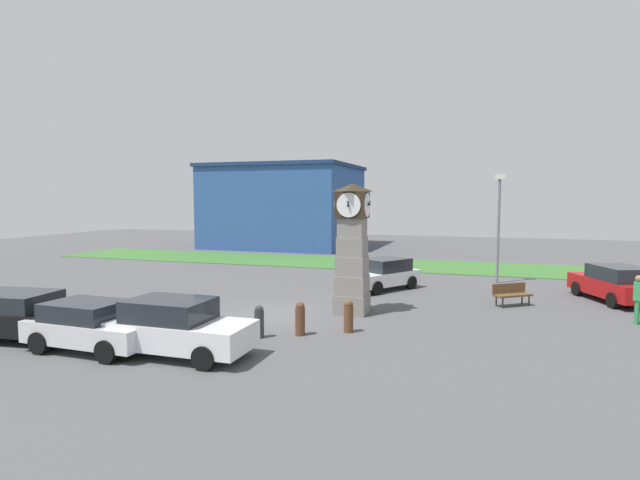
% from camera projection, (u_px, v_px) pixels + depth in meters
% --- Properties ---
extents(ground_plane, '(82.85, 82.85, 0.00)m').
position_uv_depth(ground_plane, '(272.00, 314.00, 18.98)').
color(ground_plane, '#4C4C4F').
extents(clock_tower, '(1.44, 1.40, 4.93)m').
position_uv_depth(clock_tower, '(352.00, 250.00, 18.88)').
color(clock_tower, gray).
rests_on(clock_tower, ground_plane).
extents(bollard_near_tower, '(0.30, 0.30, 1.04)m').
position_uv_depth(bollard_near_tower, '(259.00, 321.00, 15.66)').
color(bollard_near_tower, '#333338').
rests_on(bollard_near_tower, ground_plane).
extents(bollard_mid_row, '(0.31, 0.31, 1.09)m').
position_uv_depth(bollard_mid_row, '(300.00, 318.00, 15.94)').
color(bollard_mid_row, brown).
rests_on(bollard_mid_row, ground_plane).
extents(bollard_far_row, '(0.31, 0.31, 1.07)m').
position_uv_depth(bollard_far_row, '(349.00, 316.00, 16.30)').
color(bollard_far_row, brown).
rests_on(bollard_far_row, ground_plane).
extents(car_navy_sedan, '(4.60, 2.39, 1.46)m').
position_uv_depth(car_navy_sedan, '(20.00, 315.00, 15.53)').
color(car_navy_sedan, black).
rests_on(car_navy_sedan, ground_plane).
extents(car_near_tower, '(3.88, 1.94, 1.41)m').
position_uv_depth(car_near_tower, '(92.00, 325.00, 14.39)').
color(car_near_tower, silver).
rests_on(car_near_tower, ground_plane).
extents(car_by_building, '(4.09, 1.90, 1.58)m').
position_uv_depth(car_by_building, '(177.00, 327.00, 13.87)').
color(car_by_building, silver).
rests_on(car_by_building, ground_plane).
extents(car_far_lot, '(3.16, 4.55, 1.56)m').
position_uv_depth(car_far_lot, '(616.00, 283.00, 21.06)').
color(car_far_lot, '#A51111').
rests_on(car_far_lot, ground_plane).
extents(car_silver_hatch, '(3.55, 4.17, 1.48)m').
position_uv_depth(car_silver_hatch, '(383.00, 274.00, 23.98)').
color(car_silver_hatch, silver).
rests_on(car_silver_hatch, ground_plane).
extents(bench, '(1.60, 1.38, 0.90)m').
position_uv_depth(bench, '(511.00, 293.00, 20.33)').
color(bench, brown).
rests_on(bench, ground_plane).
extents(pedestrian_near_bench, '(0.37, 0.46, 1.72)m').
position_uv_depth(pedestrian_near_bench, '(638.00, 296.00, 17.32)').
color(pedestrian_near_bench, '#338C4C').
rests_on(pedestrian_near_bench, ground_plane).
extents(street_lamp_far_side, '(0.50, 0.24, 5.59)m').
position_uv_depth(street_lamp_far_side, '(499.00, 220.00, 25.50)').
color(street_lamp_far_side, slate).
rests_on(street_lamp_far_side, ground_plane).
extents(warehouse_blue_far, '(12.75, 11.20, 7.34)m').
position_uv_depth(warehouse_blue_far, '(285.00, 206.00, 45.51)').
color(warehouse_blue_far, '#2D5193').
rests_on(warehouse_blue_far, ground_plane).
extents(grass_verge_far, '(49.71, 6.21, 0.04)m').
position_uv_depth(grass_verge_far, '(398.00, 265.00, 32.64)').
color(grass_verge_far, '#386B2D').
rests_on(grass_verge_far, ground_plane).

